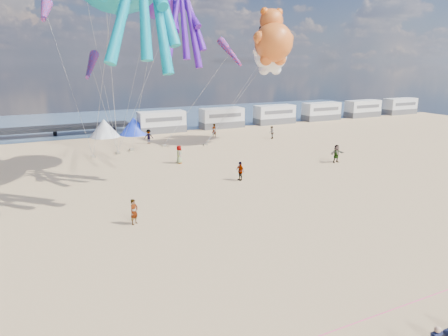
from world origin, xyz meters
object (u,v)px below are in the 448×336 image
(motorhome_3, at_px, (321,111))
(sandbag_c, at_px, (205,145))
(motorhome_4, at_px, (363,109))
(beachgoer_3, at_px, (240,171))
(motorhome_1, at_px, (222,118))
(windsock_right, at_px, (91,66))
(kite_panda, at_px, (271,55))
(sandbag_a, at_px, (93,157))
(sandbag_e, at_px, (118,153))
(standing_person, at_px, (134,212))
(beachgoer_5, at_px, (214,130))
(tent_white, at_px, (104,128))
(tent_blue, at_px, (134,126))
(motorhome_5, at_px, (400,106))
(beachgoer_2, at_px, (149,137))
(beachgoer_1, at_px, (271,133))
(windsock_mid, at_px, (230,52))
(kite_teddy_orange, at_px, (274,42))
(beachgoer_0, at_px, (179,154))
(sandbag_b, at_px, (132,150))
(beachgoer_4, at_px, (336,154))
(windsock_left, at_px, (45,11))
(motorhome_0, at_px, (162,122))
(sandbag_d, at_px, (164,146))
(motorhome_2, at_px, (275,114))

(motorhome_3, distance_m, sandbag_c, 28.82)
(motorhome_4, bearing_deg, beachgoer_3, -146.43)
(motorhome_1, distance_m, windsock_right, 26.83)
(beachgoer_3, distance_m, kite_panda, 20.91)
(sandbag_a, xyz_separation_m, sandbag_e, (2.72, 0.76, 0.00))
(standing_person, bearing_deg, beachgoer_5, 22.14)
(motorhome_3, height_order, tent_white, motorhome_3)
(motorhome_1, distance_m, standing_person, 37.84)
(beachgoer_3, bearing_deg, motorhome_3, 119.57)
(tent_blue, relative_size, standing_person, 2.44)
(motorhome_5, bearing_deg, windsock_right, -165.45)
(sandbag_e, bearing_deg, beachgoer_2, 41.10)
(beachgoer_1, relative_size, windsock_mid, 0.25)
(kite_panda, bearing_deg, beachgoer_5, 132.19)
(tent_white, xyz_separation_m, tent_blue, (4.00, 0.00, 0.00))
(beachgoer_1, height_order, kite_teddy_orange, kite_teddy_orange)
(motorhome_5, height_order, beachgoer_5, motorhome_5)
(beachgoer_0, distance_m, windsock_mid, 14.62)
(beachgoer_1, xyz_separation_m, sandbag_c, (-9.52, -0.25, -0.72))
(motorhome_4, bearing_deg, windsock_mid, -160.21)
(standing_person, distance_m, sandbag_c, 24.34)
(motorhome_3, xyz_separation_m, sandbag_b, (-35.22, -10.16, -1.39))
(beachgoer_4, relative_size, sandbag_c, 3.62)
(beachgoer_0, relative_size, kite_panda, 0.26)
(beachgoer_1, xyz_separation_m, kite_teddy_orange, (-2.21, -3.34, 11.14))
(sandbag_e, height_order, windsock_left, windsock_left)
(tent_blue, bearing_deg, sandbag_b, -105.02)
(standing_person, xyz_separation_m, sandbag_a, (0.26, 19.48, -0.71))
(tent_blue, relative_size, beachgoer_1, 2.41)
(motorhome_0, relative_size, sandbag_d, 13.20)
(motorhome_1, xyz_separation_m, sandbag_c, (-7.51, -11.23, -1.39))
(beachgoer_4, height_order, kite_panda, kite_panda)
(motorhome_1, distance_m, motorhome_4, 28.50)
(tent_white, height_order, beachgoer_3, tent_white)
(sandbag_e, relative_size, windsock_left, 0.08)
(kite_teddy_orange, distance_m, windsock_mid, 5.09)
(sandbag_c, bearing_deg, motorhome_4, 17.32)
(motorhome_2, bearing_deg, beachgoer_4, -108.87)
(beachgoer_4, distance_m, kite_panda, 16.23)
(motorhome_5, relative_size, standing_person, 4.03)
(motorhome_2, distance_m, sandbag_e, 29.74)
(windsock_right, bearing_deg, motorhome_5, 34.20)
(motorhome_4, distance_m, windsock_mid, 36.33)
(motorhome_0, distance_m, sandbag_a, 16.49)
(motorhome_2, xyz_separation_m, kite_teddy_orange, (-9.70, -14.31, 10.47))
(beachgoer_4, bearing_deg, beachgoer_3, -174.11)
(motorhome_1, height_order, windsock_left, windsock_left)
(sandbag_c, xyz_separation_m, sandbag_d, (-4.72, 1.56, 0.00))
(beachgoer_2, relative_size, beachgoer_5, 0.99)
(sandbag_e, distance_m, kite_teddy_orange, 21.60)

